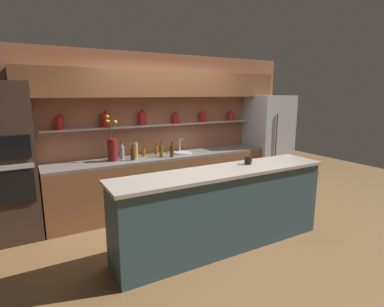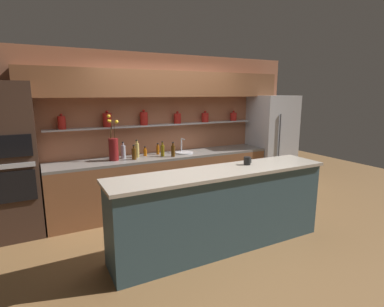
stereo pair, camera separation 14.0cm
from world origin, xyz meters
TOP-DOWN VIEW (x-y plane):
  - ground_plane at (0.00, 0.00)m, footprint 12.00×12.00m
  - back_wall_unit at (-0.00, 1.53)m, footprint 5.20×0.44m
  - back_counter_unit at (-0.09, 1.24)m, footprint 3.75×0.62m
  - island_counter at (0.00, -0.36)m, footprint 2.87×0.61m
  - refrigerator at (2.20, 1.20)m, footprint 0.79×0.73m
  - oven_tower at (-2.29, 1.24)m, footprint 0.62×0.64m
  - flower_vase at (-0.94, 1.24)m, footprint 0.17×0.17m
  - sink_fixture at (0.27, 1.25)m, footprint 0.31×0.31m
  - bottle_spirit_0 at (-0.77, 1.32)m, footprint 0.07×0.07m
  - bottle_spirit_1 at (-0.65, 1.15)m, footprint 0.07×0.07m
  - bottle_spirit_2 at (-0.56, 1.29)m, footprint 0.07×0.07m
  - bottle_sauce_3 at (-0.41, 1.34)m, footprint 0.06×0.06m
  - bottle_sauce_4 at (-0.17, 1.36)m, footprint 0.05×0.05m
  - bottle_oil_5 at (-0.16, 1.17)m, footprint 0.06×0.06m
  - bottle_spirit_6 at (-0.02, 1.07)m, footprint 0.06×0.06m
  - coffee_mug at (0.45, -0.28)m, footprint 0.11×0.09m

SIDE VIEW (x-z plane):
  - ground_plane at x=0.00m, z-range 0.00..0.00m
  - back_counter_unit at x=-0.09m, z-range 0.00..0.92m
  - island_counter at x=0.00m, z-range 0.00..1.02m
  - sink_fixture at x=0.27m, z-range 0.82..1.07m
  - refrigerator at x=2.20m, z-range 0.00..1.90m
  - bottle_sauce_3 at x=-0.41m, z-range 0.90..1.06m
  - bottle_sauce_4 at x=-0.17m, z-range 0.91..1.10m
  - bottle_spirit_1 at x=-0.65m, z-range 0.90..1.13m
  - bottle_spirit_6 at x=-0.02m, z-range 0.90..1.14m
  - bottle_oil_5 at x=-0.16m, z-range 0.90..1.14m
  - bottle_spirit_0 at x=-0.77m, z-range 0.90..1.16m
  - bottle_spirit_2 at x=-0.56m, z-range 0.90..1.18m
  - oven_tower at x=-2.29m, z-range 0.00..2.09m
  - coffee_mug at x=0.45m, z-range 1.02..1.12m
  - flower_vase at x=-0.94m, z-range 0.77..1.47m
  - back_wall_unit at x=0.00m, z-range 0.25..2.85m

